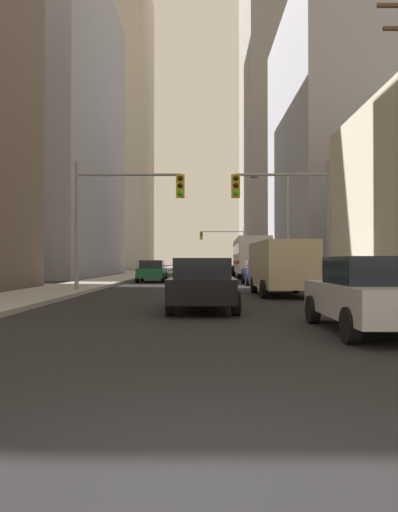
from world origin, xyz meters
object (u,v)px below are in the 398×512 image
Objects in this scene: sedan_silver at (370,294)px; traffic_signal_near_left at (122,203)px; sedan_navy at (257,272)px; city_bus at (248,256)px; cargo_van_beige at (279,265)px; traffic_signal_near_right at (283,204)px; traffic_signal_far_right at (222,241)px; sedan_black at (200,284)px; sedan_green at (150,271)px.

sedan_silver is 14.18m from traffic_signal_near_left.
city_bus is at bearing 86.38° from sedan_navy.
sedan_silver and sedan_navy have the same top height.
traffic_signal_near_right reaches higher than cargo_van_beige.
traffic_signal_far_right is at bearing 80.51° from traffic_signal_near_left.
city_bus is 31.50m from sedan_silver.
sedan_navy is at bearing 89.31° from sedan_silver.
sedan_silver and sedan_black have the same top height.
traffic_signal_far_right is (-0.16, 52.19, 3.37)m from sedan_silver.
cargo_van_beige is at bearing -91.56° from sedan_navy.
sedan_navy is at bearing 91.91° from traffic_signal_near_right.
sedan_navy is (3.61, 15.27, 0.00)m from sedan_black.
sedan_navy is 1.00× the size of sedan_green.
traffic_signal_far_right is (-0.64, 40.24, 0.06)m from traffic_signal_near_right.
traffic_signal_near_right is at bearing 63.48° from sedan_black.
cargo_van_beige is at bearing -13.20° from traffic_signal_near_left.
sedan_navy is 8.23m from traffic_signal_near_right.
traffic_signal_near_left and traffic_signal_far_right have the same top height.
traffic_signal_near_left is 7.37m from traffic_signal_near_right.
city_bus is at bearing 87.27° from cargo_van_beige.
sedan_silver is 0.70× the size of traffic_signal_far_right.
sedan_green is 13.95m from traffic_signal_near_right.
traffic_signal_far_right is at bearing 90.20° from cargo_van_beige.
city_bus reaches higher than sedan_black.
cargo_van_beige is at bearing 61.26° from sedan_black.
traffic_signal_far_right reaches higher than cargo_van_beige.
traffic_signal_near_right reaches higher than sedan_black.
sedan_green is (-3.39, 19.19, 0.00)m from sedan_black.
sedan_navy is (0.24, 19.48, 0.00)m from sedan_silver.
sedan_green is (-7.76, -8.07, -1.16)m from city_bus.
sedan_silver is 52.29m from traffic_signal_far_right.
sedan_navy is at bearing -29.25° from sedan_green.
traffic_signal_near_right reaches higher than city_bus.
sedan_green is at bearing -102.92° from traffic_signal_far_right.
sedan_navy is at bearing -89.31° from traffic_signal_far_right.
sedan_black is at bearing -103.30° from sedan_navy.
traffic_signal_near_right is (0.25, -7.53, 3.31)m from sedan_navy.
traffic_signal_near_right is (7.37, -0.00, -0.02)m from traffic_signal_near_left.
traffic_signal_near_right is at bearing -0.00° from traffic_signal_near_left.
sedan_black is 15.69m from sedan_navy.
city_bus is 2.75× the size of sedan_green.
sedan_black is at bearing -118.74° from cargo_van_beige.
cargo_van_beige is at bearing -92.73° from city_bus.
city_bus is 21.16m from cargo_van_beige.
cargo_van_beige is 0.88× the size of traffic_signal_near_right.
traffic_signal_near_left reaches higher than sedan_silver.
city_bus reaches higher than cargo_van_beige.
city_bus is at bearing 88.51° from traffic_signal_near_right.
sedan_green is at bearing 150.75° from sedan_navy.
traffic_signal_near_left reaches higher than sedan_navy.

